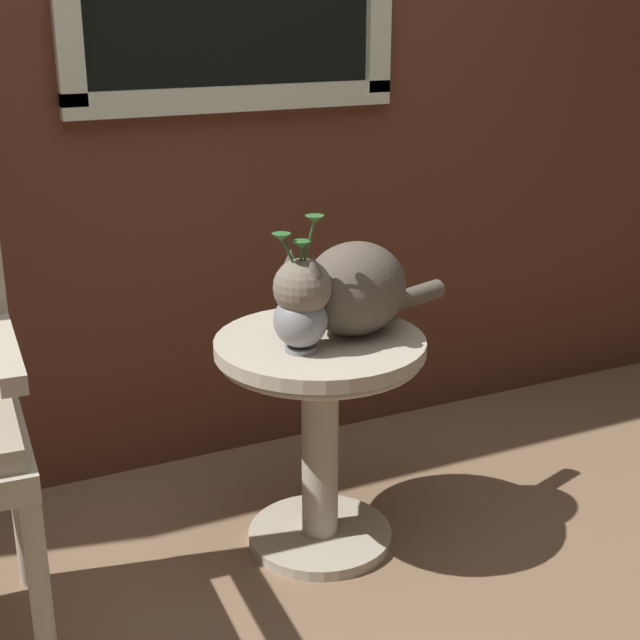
% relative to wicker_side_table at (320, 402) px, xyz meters
% --- Properties ---
extents(ground_plane, '(6.00, 6.00, 0.00)m').
position_rel_wicker_side_table_xyz_m(ground_plane, '(-0.29, -0.27, -0.41)').
color(ground_plane, '#7F6047').
extents(back_wall, '(4.00, 0.07, 2.60)m').
position_rel_wicker_side_table_xyz_m(back_wall, '(-0.28, 0.62, 0.90)').
color(back_wall, '#562D1E').
rests_on(back_wall, ground_plane).
extents(wicker_side_table, '(0.53, 0.53, 0.58)m').
position_rel_wicker_side_table_xyz_m(wicker_side_table, '(0.00, 0.00, 0.00)').
color(wicker_side_table, '#B2A893').
rests_on(wicker_side_table, ground_plane).
extents(cat, '(0.56, 0.31, 0.25)m').
position_rel_wicker_side_table_xyz_m(cat, '(0.08, -0.00, 0.29)').
color(cat, brown).
rests_on(cat, wicker_side_table).
extents(pewter_vase_with_ivy, '(0.13, 0.13, 0.34)m').
position_rel_wicker_side_table_xyz_m(pewter_vase_with_ivy, '(-0.08, -0.05, 0.27)').
color(pewter_vase_with_ivy, gray).
rests_on(pewter_vase_with_ivy, wicker_side_table).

